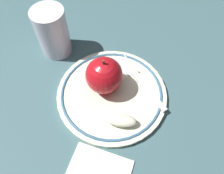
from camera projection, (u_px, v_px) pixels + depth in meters
The scene contains 6 objects.
ground_plane at pixel (112, 89), 0.49m from camera, with size 2.00×2.00×0.00m, color #3C5E63.
plate at pixel (112, 93), 0.48m from camera, with size 0.24×0.24×0.01m.
apple_red_whole at pixel (104, 77), 0.44m from camera, with size 0.08×0.08×0.09m.
apple_slice_front at pixel (121, 120), 0.42m from camera, with size 0.06×0.03×0.02m, color #F8EECE.
fork at pixel (142, 83), 0.48m from camera, with size 0.12×0.14×0.00m.
drinking_glass at pixel (53, 32), 0.50m from camera, with size 0.07×0.07×0.12m, color silver.
Camera 1 is at (-0.02, 0.25, 0.42)m, focal length 35.00 mm.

